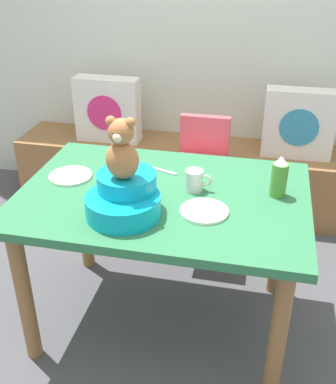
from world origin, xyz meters
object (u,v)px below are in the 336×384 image
Objects in this scene: pillow_floral_left at (108,110)px; dinner_plate_near at (204,211)px; dining_table at (163,214)px; teddy_bear at (122,150)px; coffee_mug at (195,180)px; infant_seat_teal at (124,198)px; dinner_plate_far at (71,176)px; highchair at (201,166)px; pillow_floral_right at (299,124)px; cell_phone at (115,181)px; ketchup_bottle at (279,177)px.

pillow_floral_left reaches higher than dinner_plate_near.
dinner_plate_near reaches higher than dining_table.
teddy_bear reaches higher than coffee_mug.
pillow_floral_left is 1.33× the size of infant_seat_teal.
pillow_floral_left is 1.14m from dinner_plate_far.
dinner_plate_near is at bearing -31.91° from dining_table.
teddy_bear is (-0.11, -0.20, 0.39)m from dining_table.
pillow_floral_left is 1.76× the size of teddy_bear.
highchair is at bearing -30.16° from pillow_floral_left.
pillow_floral_right is at bearing 62.05° from infant_seat_teal.
cell_phone is at bearing -127.33° from pillow_floral_right.
cell_phone is (-0.72, -0.03, -0.08)m from ketchup_bottle.
dinner_plate_near is at bearing -143.82° from ketchup_bottle.
teddy_bear is (0.00, -0.00, 0.21)m from infant_seat_teal.
pillow_floral_right is 2.20× the size of dinner_plate_near.
infant_seat_teal reaches higher than dining_table.
dining_table is (-0.61, -1.17, -0.05)m from pillow_floral_right.
teddy_bear is at bearing -68.24° from pillow_floral_left.
dinner_plate_far is (-0.94, -0.03, -0.08)m from ketchup_bottle.
infant_seat_teal is at bearing -119.69° from dining_table.
highchair reaches higher than dinner_plate_near.
cell_phone is at bearing 179.96° from coffee_mug.
dinner_plate_near is at bearing -56.44° from pillow_floral_left.
teddy_bear is (-0.17, -0.95, 0.50)m from highchair.
dining_table is 0.45m from teddy_bear.
dinner_plate_near is (0.31, 0.07, -0.27)m from teddy_bear.
ketchup_bottle is at bearing 1.87° from dinner_plate_far.
pillow_floral_right is 0.71m from highchair.
highchair is 1.09m from teddy_bear.
teddy_bear is 1.35× the size of ketchup_bottle.
cell_phone is (-0.29, -0.70, 0.22)m from highchair.
teddy_bear is 0.50m from dinner_plate_far.
coffee_mug is (0.79, -1.11, 0.11)m from pillow_floral_left.
ketchup_bottle is at bearing -43.42° from pillow_floral_left.
ketchup_bottle is 0.92× the size of dinner_plate_far.
coffee_mug is (0.24, 0.25, -0.23)m from teddy_bear.
ketchup_bottle is (0.49, 0.09, 0.19)m from dining_table.
dinner_plate_far is 0.22m from cell_phone.
pillow_floral_right is 1.32m from dining_table.
dinner_plate_near is 1.00× the size of dinner_plate_far.
teddy_bear is 0.42m from dinner_plate_near.
infant_seat_teal is at bearing -117.95° from pillow_floral_right.
ketchup_bottle is 1.28× the size of cell_phone.
infant_seat_teal is 1.32× the size of teddy_bear.
pillow_floral_right reaches higher than highchair.
cell_phone is at bearing -112.75° from highchair.
infant_seat_teal is 0.35m from coffee_mug.
dining_table is 6.82× the size of ketchup_bottle.
infant_seat_teal is at bearing -166.81° from dinner_plate_near.
ketchup_bottle is 1.54× the size of coffee_mug.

